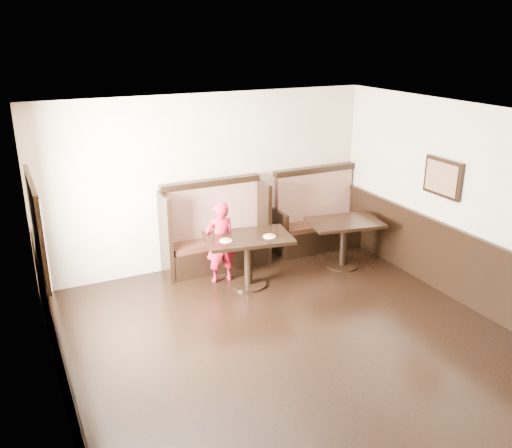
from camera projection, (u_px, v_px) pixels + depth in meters
ground at (322, 372)px, 6.22m from camera, size 7.00×7.00×0.00m
room_shell at (289, 315)px, 6.11m from camera, size 7.00×7.00×7.00m
booth_main at (215, 236)px, 8.83m from camera, size 1.75×0.72×1.45m
booth_neighbor at (317, 222)px, 9.64m from camera, size 1.65×0.72×1.45m
table_main at (248, 248)px, 8.11m from camera, size 1.38×0.99×0.81m
table_neighbor at (344, 233)px, 8.80m from camera, size 1.26×0.95×0.79m
child at (220, 242)px, 8.26m from camera, size 0.48×0.33×1.29m
pizza_plate_left at (226, 240)px, 7.87m from camera, size 0.18×0.18×0.03m
pizza_plate_right at (269, 236)px, 8.03m from camera, size 0.19×0.19×0.03m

